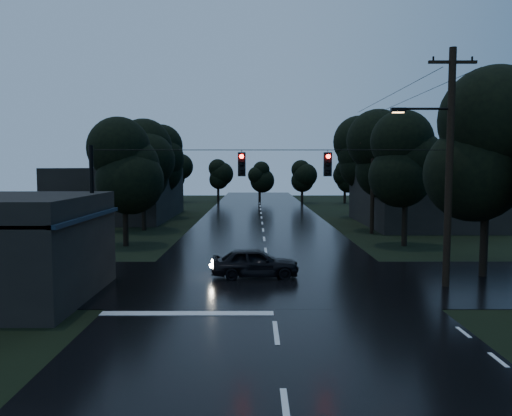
{
  "coord_description": "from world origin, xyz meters",
  "views": [
    {
      "loc": [
        -0.64,
        -9.92,
        5.08
      ],
      "look_at": [
        -0.6,
        14.54,
        3.08
      ],
      "focal_mm": 35.0,
      "sensor_mm": 36.0,
      "label": 1
    }
  ],
  "objects": [
    {
      "name": "tree_right_b",
      "position": [
        9.6,
        30.0,
        5.99
      ],
      "size": [
        4.48,
        4.48,
        9.44
      ],
      "color": "black",
      "rests_on": "ground"
    },
    {
      "name": "main_road",
      "position": [
        0.0,
        30.0,
        0.0
      ],
      "size": [
        12.0,
        120.0,
        0.02
      ],
      "primitive_type": "cube",
      "color": "black",
      "rests_on": "ground"
    },
    {
      "name": "building_far_right",
      "position": [
        14.0,
        34.0,
        2.2
      ],
      "size": [
        10.0,
        14.0,
        4.4
      ],
      "primitive_type": "cube",
      "color": "black",
      "rests_on": "ground"
    },
    {
      "name": "span_signals",
      "position": [
        0.56,
        10.99,
        5.24
      ],
      "size": [
        15.0,
        0.37,
        1.12
      ],
      "color": "black",
      "rests_on": "ground"
    },
    {
      "name": "car",
      "position": [
        -0.63,
        12.85,
        0.69
      ],
      "size": [
        4.08,
        1.77,
        1.37
      ],
      "primitive_type": "imported",
      "rotation": [
        0.0,
        0.0,
        1.61
      ],
      "color": "black",
      "rests_on": "ground"
    },
    {
      "name": "utility_pole_main",
      "position": [
        7.41,
        11.0,
        5.26
      ],
      "size": [
        3.5,
        0.3,
        10.0
      ],
      "color": "black",
      "rests_on": "ground"
    },
    {
      "name": "tree_right_c",
      "position": [
        10.2,
        40.0,
        6.37
      ],
      "size": [
        4.76,
        4.76,
        10.03
      ],
      "color": "black",
      "rests_on": "ground"
    },
    {
      "name": "utility_pole_far",
      "position": [
        8.3,
        28.0,
        3.88
      ],
      "size": [
        2.0,
        0.3,
        7.5
      ],
      "color": "black",
      "rests_on": "ground"
    },
    {
      "name": "tree_left_c",
      "position": [
        -10.2,
        40.0,
        5.99
      ],
      "size": [
        4.48,
        4.48,
        9.44
      ],
      "color": "black",
      "rests_on": "ground"
    },
    {
      "name": "ground",
      "position": [
        0.0,
        0.0,
        0.0
      ],
      "size": [
        160.0,
        160.0,
        0.0
      ],
      "primitive_type": "plane",
      "color": "black",
      "rests_on": "ground"
    },
    {
      "name": "tree_left_a",
      "position": [
        -9.0,
        22.0,
        5.24
      ],
      "size": [
        3.92,
        3.92,
        8.26
      ],
      "color": "black",
      "rests_on": "ground"
    },
    {
      "name": "anchor_pole_left",
      "position": [
        -7.5,
        11.0,
        3.0
      ],
      "size": [
        0.18,
        0.18,
        6.0
      ],
      "primitive_type": "cylinder",
      "color": "black",
      "rests_on": "ground"
    },
    {
      "name": "cross_street",
      "position": [
        0.0,
        12.0,
        0.0
      ],
      "size": [
        60.0,
        9.0,
        0.02
      ],
      "primitive_type": "cube",
      "color": "black",
      "rests_on": "ground"
    },
    {
      "name": "tree_corner_near",
      "position": [
        10.0,
        13.0,
        5.99
      ],
      "size": [
        4.48,
        4.48,
        9.44
      ],
      "color": "black",
      "rests_on": "ground"
    },
    {
      "name": "building_far_left",
      "position": [
        -14.0,
        40.0,
        2.5
      ],
      "size": [
        10.0,
        16.0,
        5.0
      ],
      "primitive_type": "cube",
      "color": "black",
      "rests_on": "ground"
    },
    {
      "name": "tree_right_a",
      "position": [
        9.0,
        22.0,
        5.62
      ],
      "size": [
        4.2,
        4.2,
        8.85
      ],
      "color": "black",
      "rests_on": "ground"
    },
    {
      "name": "tree_left_b",
      "position": [
        -9.6,
        30.0,
        5.62
      ],
      "size": [
        4.2,
        4.2,
        8.85
      ],
      "color": "black",
      "rests_on": "ground"
    }
  ]
}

